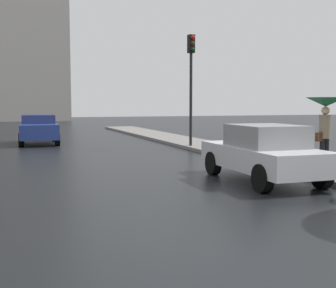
% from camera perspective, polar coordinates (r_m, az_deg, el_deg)
% --- Properties ---
extents(ground, '(120.00, 120.00, 0.00)m').
position_cam_1_polar(ground, '(5.62, 14.01, -14.99)').
color(ground, black).
extents(car_white_near_kerb, '(1.81, 3.96, 1.41)m').
position_cam_1_polar(car_white_near_kerb, '(11.31, 12.10, -1.07)').
color(car_white_near_kerb, silver).
rests_on(car_white_near_kerb, ground).
extents(car_blue_mid_road, '(1.91, 3.98, 1.38)m').
position_cam_1_polar(car_blue_mid_road, '(22.32, -16.16, 1.91)').
color(car_blue_mid_road, navy).
rests_on(car_blue_mid_road, ground).
extents(pedestrian_with_umbrella_far, '(1.05, 1.05, 1.95)m').
position_cam_1_polar(pedestrian_with_umbrella_far, '(12.91, 19.41, 3.95)').
color(pedestrian_with_umbrella_far, black).
rests_on(pedestrian_with_umbrella_far, sidewalk_strip).
extents(traffic_light, '(0.26, 0.39, 4.65)m').
position_cam_1_polar(traffic_light, '(19.04, 2.97, 9.42)').
color(traffic_light, black).
rests_on(traffic_light, sidewalk_strip).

